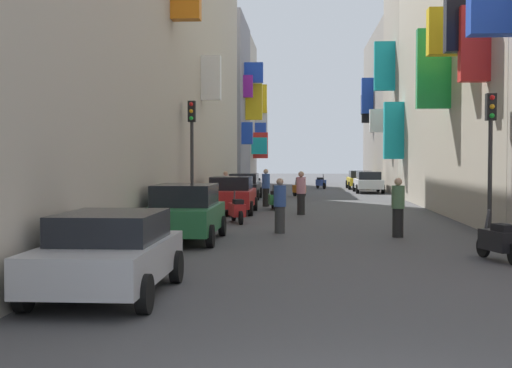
# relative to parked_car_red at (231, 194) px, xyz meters

# --- Properties ---
(ground_plane) EXTENTS (140.00, 140.00, 0.00)m
(ground_plane) POSITION_rel_parked_car_red_xyz_m (3.65, 6.58, -0.80)
(ground_plane) COLOR #424244
(building_left_mid_b) EXTENTS (7.39, 9.03, 12.82)m
(building_left_mid_b) POSITION_rel_parked_car_red_xyz_m (-4.33, 23.98, 5.61)
(building_left_mid_b) COLOR gray
(building_left_mid_b) RESTS_ON ground
(building_left_mid_c) EXTENTS (7.31, 8.08, 12.62)m
(building_left_mid_c) POSITION_rel_parked_car_red_xyz_m (-4.31, 32.56, 5.50)
(building_left_mid_c) COLOR #B2A899
(building_left_mid_c) RESTS_ON ground
(building_right_mid_c) EXTENTS (7.31, 8.02, 15.26)m
(building_right_mid_c) POSITION_rel_parked_car_red_xyz_m (11.64, 16.67, 6.83)
(building_right_mid_c) COLOR #9E9384
(building_right_mid_c) RESTS_ON ground
(building_right_far) EXTENTS (6.93, 15.90, 12.46)m
(building_right_far) POSITION_rel_parked_car_red_xyz_m (11.64, 28.63, 5.43)
(building_right_far) COLOR gray
(building_right_far) RESTS_ON ground
(parked_car_red) EXTENTS (2.02, 4.16, 1.54)m
(parked_car_red) POSITION_rel_parked_car_red_xyz_m (0.00, 0.00, 0.00)
(parked_car_red) COLOR #B21E1E
(parked_car_red) RESTS_ON ground
(parked_car_silver) EXTENTS (2.01, 3.93, 1.39)m
(parked_car_silver) POSITION_rel_parked_car_red_xyz_m (-0.25, -17.67, -0.06)
(parked_car_silver) COLOR #B7B7BC
(parked_car_silver) RESTS_ON ground
(parked_car_green) EXTENTS (2.00, 4.10, 1.57)m
(parked_car_green) POSITION_rel_parked_car_red_xyz_m (-0.29, -9.94, 0.01)
(parked_car_green) COLOR #236638
(parked_car_green) RESTS_ON ground
(parked_car_white) EXTENTS (1.84, 4.37, 1.42)m
(parked_car_white) POSITION_rel_parked_car_red_xyz_m (7.40, 18.07, -0.05)
(parked_car_white) COLOR white
(parked_car_white) RESTS_ON ground
(parked_car_yellow) EXTENTS (1.93, 4.39, 1.38)m
(parked_car_yellow) POSITION_rel_parked_car_red_xyz_m (7.31, 23.74, -0.07)
(parked_car_yellow) COLOR gold
(parked_car_yellow) RESTS_ON ground
(parked_car_black) EXTENTS (1.90, 4.09, 1.44)m
(parked_car_black) POSITION_rel_parked_car_red_xyz_m (-0.33, 10.25, -0.05)
(parked_car_black) COLOR black
(parked_car_black) RESTS_ON ground
(scooter_white) EXTENTS (0.54, 1.85, 1.13)m
(scooter_white) POSITION_rel_parked_car_red_xyz_m (-0.31, 21.68, -0.34)
(scooter_white) COLOR silver
(scooter_white) RESTS_ON ground
(scooter_orange) EXTENTS (0.83, 1.78, 1.13)m
(scooter_orange) POSITION_rel_parked_car_red_xyz_m (2.79, 12.67, -0.34)
(scooter_orange) COLOR orange
(scooter_orange) RESTS_ON ground
(scooter_green) EXTENTS (0.57, 1.78, 1.13)m
(scooter_green) POSITION_rel_parked_car_red_xyz_m (1.72, 2.04, -0.34)
(scooter_green) COLOR #287F3D
(scooter_green) RESTS_ON ground
(scooter_red) EXTENTS (0.74, 1.90, 1.13)m
(scooter_red) POSITION_rel_parked_car_red_xyz_m (0.66, -4.40, -0.34)
(scooter_red) COLOR red
(scooter_red) RESTS_ON ground
(scooter_blue) EXTENTS (0.78, 1.85, 1.13)m
(scooter_blue) POSITION_rel_parked_car_red_xyz_m (4.38, 23.88, -0.34)
(scooter_blue) COLOR #2D4CAD
(scooter_blue) RESTS_ON ground
(scooter_black) EXTENTS (0.70, 1.77, 1.13)m
(scooter_black) POSITION_rel_parked_car_red_xyz_m (7.38, -13.27, -0.34)
(scooter_black) COLOR black
(scooter_black) RESTS_ON ground
(pedestrian_crossing) EXTENTS (0.46, 0.46, 1.78)m
(pedestrian_crossing) POSITION_rel_parked_car_red_xyz_m (2.93, -0.66, 0.09)
(pedestrian_crossing) COLOR black
(pedestrian_crossing) RESTS_ON ground
(pedestrian_near_left) EXTENTS (0.54, 0.54, 1.70)m
(pedestrian_near_left) POSITION_rel_parked_car_red_xyz_m (2.30, -7.75, 0.04)
(pedestrian_near_left) COLOR #363636
(pedestrian_near_left) RESTS_ON ground
(pedestrian_near_right) EXTENTS (0.46, 0.46, 1.80)m
(pedestrian_near_right) POSITION_rel_parked_car_red_xyz_m (1.24, 4.10, 0.10)
(pedestrian_near_right) COLOR black
(pedestrian_near_right) RESTS_ON ground
(pedestrian_mid_street) EXTENTS (0.53, 0.53, 1.74)m
(pedestrian_mid_street) POSITION_rel_parked_car_red_xyz_m (5.77, -8.62, 0.07)
(pedestrian_mid_street) COLOR black
(pedestrian_mid_street) RESTS_ON ground
(pedestrian_far_away) EXTENTS (0.44, 0.44, 1.70)m
(pedestrian_far_away) POSITION_rel_parked_car_red_xyz_m (-0.67, 3.91, 0.05)
(pedestrian_far_away) COLOR #303030
(pedestrian_far_away) RESTS_ON ground
(traffic_light_near_corner) EXTENTS (0.26, 0.34, 4.36)m
(traffic_light_near_corner) POSITION_rel_parked_car_red_xyz_m (-0.96, -4.40, 2.16)
(traffic_light_near_corner) COLOR #2D2D2D
(traffic_light_near_corner) RESTS_ON ground
(traffic_light_far_corner) EXTENTS (0.26, 0.34, 4.11)m
(traffic_light_far_corner) POSITION_rel_parked_car_red_xyz_m (8.21, -9.32, 2.01)
(traffic_light_far_corner) COLOR #2D2D2D
(traffic_light_far_corner) RESTS_ON ground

